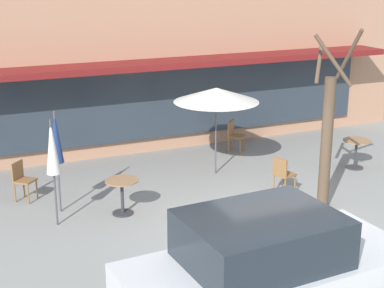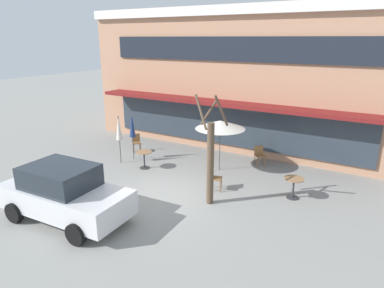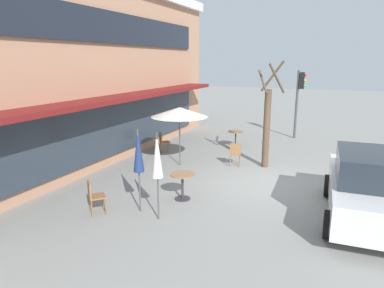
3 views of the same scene
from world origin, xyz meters
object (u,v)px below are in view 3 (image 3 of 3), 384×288
(cafe_table_near_wall, at_px, (182,182))
(patio_umbrella_cream_folded, at_px, (180,112))
(patio_umbrella_green_folded, at_px, (157,156))
(cafe_chair_0, at_px, (235,152))
(cafe_chair_2, at_px, (94,195))
(cafe_table_streetside, at_px, (236,136))
(patio_umbrella_corner_open, at_px, (138,151))
(street_tree, at_px, (267,123))
(parked_sedan, at_px, (371,187))
(cafe_chair_1, at_px, (163,141))
(traffic_light_pole, at_px, (299,93))

(cafe_table_near_wall, bearing_deg, patio_umbrella_cream_folded, 27.23)
(patio_umbrella_green_folded, xyz_separation_m, cafe_chair_0, (5.04, -0.43, -1.10))
(cafe_chair_2, bearing_deg, patio_umbrella_green_folded, -75.67)
(cafe_table_streetside, height_order, patio_umbrella_corner_open, patio_umbrella_corner_open)
(cafe_table_streetside, xyz_separation_m, street_tree, (-2.37, -1.87, 1.13))
(cafe_chair_0, relative_size, cafe_chair_2, 1.00)
(parked_sedan, bearing_deg, cafe_table_streetside, 41.69)
(patio_umbrella_green_folded, bearing_deg, parked_sedan, -66.93)
(cafe_chair_2, relative_size, parked_sedan, 0.21)
(cafe_chair_1, bearing_deg, cafe_table_streetside, -48.99)
(patio_umbrella_cream_folded, relative_size, cafe_chair_2, 2.47)
(patio_umbrella_green_folded, bearing_deg, cafe_table_streetside, 2.85)
(patio_umbrella_green_folded, xyz_separation_m, patio_umbrella_cream_folded, (4.30, 1.50, 0.39))
(cafe_chair_1, relative_size, parked_sedan, 0.21)
(patio_umbrella_cream_folded, height_order, cafe_chair_2, patio_umbrella_cream_folded)
(patio_umbrella_green_folded, bearing_deg, street_tree, -15.30)
(cafe_table_near_wall, xyz_separation_m, patio_umbrella_green_folded, (-1.38, 0.00, 1.11))
(traffic_light_pole, bearing_deg, cafe_table_near_wall, 168.77)
(cafe_table_near_wall, distance_m, patio_umbrella_cream_folded, 3.61)
(traffic_light_pole, bearing_deg, cafe_chair_1, 137.86)
(cafe_table_streetside, distance_m, street_tree, 3.22)
(street_tree, relative_size, traffic_light_pole, 1.14)
(cafe_table_near_wall, height_order, cafe_table_streetside, same)
(patio_umbrella_green_folded, xyz_separation_m, cafe_chair_2, (-0.42, 1.64, -1.10))
(cafe_chair_0, bearing_deg, cafe_table_near_wall, 173.39)
(patio_umbrella_green_folded, xyz_separation_m, traffic_light_pole, (10.89, -1.89, 0.67))
(patio_umbrella_cream_folded, relative_size, cafe_chair_1, 2.47)
(street_tree, bearing_deg, cafe_chair_0, 109.13)
(parked_sedan, xyz_separation_m, traffic_light_pole, (8.87, 2.85, 1.42))
(cafe_chair_0, xyz_separation_m, traffic_light_pole, (5.84, -1.46, 1.77))
(patio_umbrella_green_folded, xyz_separation_m, street_tree, (5.41, -1.48, 0.02))
(patio_umbrella_corner_open, relative_size, cafe_chair_2, 2.47)
(patio_umbrella_corner_open, distance_m, cafe_chair_1, 5.93)
(cafe_table_streetside, distance_m, patio_umbrella_corner_open, 7.66)
(patio_umbrella_cream_folded, height_order, street_tree, street_tree)
(patio_umbrella_corner_open, distance_m, street_tree, 5.63)
(street_tree, bearing_deg, cafe_table_streetside, 38.26)
(patio_umbrella_corner_open, bearing_deg, cafe_table_streetside, -2.08)
(patio_umbrella_green_folded, height_order, parked_sedan, patio_umbrella_green_folded)
(cafe_table_streetside, bearing_deg, cafe_chair_0, -163.39)
(patio_umbrella_cream_folded, xyz_separation_m, cafe_chair_0, (0.75, -1.93, -1.50))
(cafe_chair_2, bearing_deg, cafe_table_near_wall, -42.38)
(cafe_chair_0, distance_m, parked_sedan, 5.28)
(patio_umbrella_cream_folded, bearing_deg, street_tree, -69.50)
(cafe_table_streetside, height_order, traffic_light_pole, traffic_light_pole)
(cafe_table_near_wall, height_order, parked_sedan, parked_sedan)
(patio_umbrella_green_folded, height_order, patio_umbrella_corner_open, same)
(cafe_table_near_wall, bearing_deg, cafe_chair_2, 137.62)
(cafe_chair_2, height_order, parked_sedan, parked_sedan)
(patio_umbrella_corner_open, bearing_deg, parked_sedan, -71.46)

